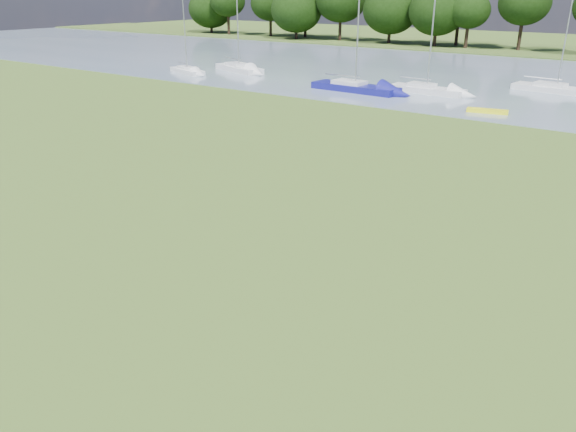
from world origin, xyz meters
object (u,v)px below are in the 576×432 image
Objects in this scene: sailboat_0 at (239,66)px; sailboat_2 at (187,69)px; sailboat_1 at (426,87)px; kayak at (487,111)px; sailboat_5 at (556,87)px; sailboat_4 at (354,85)px.

sailboat_2 is (-3.60, -4.14, -0.12)m from sailboat_0.
sailboat_1 reaches higher than sailboat_2.
kayak is at bearing -34.22° from sailboat_1.
sailboat_2 is at bearing -155.66° from sailboat_5.
sailboat_0 is (-28.57, 6.15, 0.38)m from kayak.
sailboat_5 is at bearing 30.39° from sailboat_0.
sailboat_0 is 5.49m from sailboat_2.
kayak is 0.30× the size of sailboat_4.
sailboat_5 is (8.88, 6.88, -0.03)m from sailboat_1.
sailboat_4 reaches higher than sailboat_2.
sailboat_0 reaches higher than sailboat_2.
kayak is 32.23m from sailboat_2.
kayak is 0.35× the size of sailboat_1.
sailboat_0 is at bearing -179.31° from sailboat_1.
sailboat_0 is 1.18× the size of sailboat_5.
kayak is at bearing -8.46° from sailboat_4.
sailboat_4 reaches higher than sailboat_1.
sailboat_5 is (1.99, 12.13, 0.29)m from kayak.
sailboat_1 is 25.49m from sailboat_2.
kayak is at bearing 14.67° from sailboat_2.
sailboat_0 is at bearing 67.29° from sailboat_2.
kayak is 29.23m from sailboat_0.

